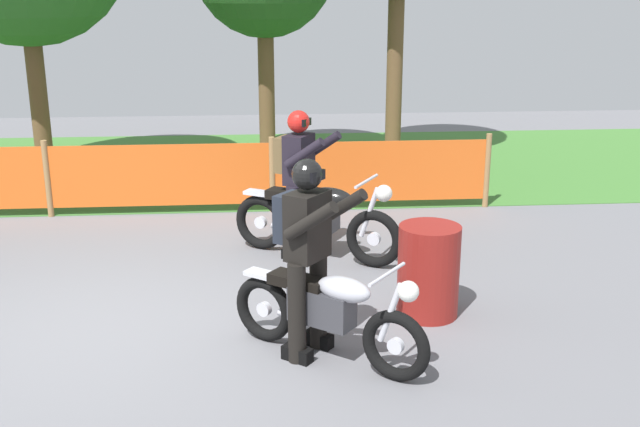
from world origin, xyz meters
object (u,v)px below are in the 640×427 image
rider_trailing (298,175)px  oil_drum (428,271)px  rider_lead (307,247)px  motorcycle_trailing (317,218)px  motorcycle_lead (328,311)px

rider_trailing → oil_drum: bearing=-27.6°
rider_lead → motorcycle_trailing: bearing=121.5°
motorcycle_trailing → rider_trailing: (-0.20, 0.11, 0.47)m
rider_trailing → motorcycle_trailing: bearing=0.5°
rider_lead → oil_drum: (1.19, 0.70, -0.51)m
motorcycle_trailing → rider_lead: bearing=-66.3°
rider_trailing → motorcycle_lead: bearing=-57.8°
rider_lead → rider_trailing: bearing=126.3°
motorcycle_lead → motorcycle_trailing: (0.10, 2.49, 0.05)m
rider_lead → rider_trailing: 2.47m
rider_trailing → oil_drum: (1.13, -1.77, -0.51)m
rider_lead → oil_drum: size_ratio=1.92×
motorcycle_lead → rider_trailing: (-0.10, 2.60, 0.52)m
motorcycle_lead → rider_trailing: size_ratio=0.92×
oil_drum → motorcycle_trailing: bearing=119.2°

